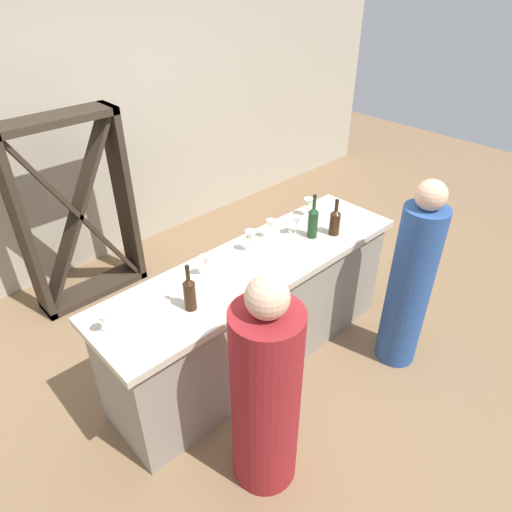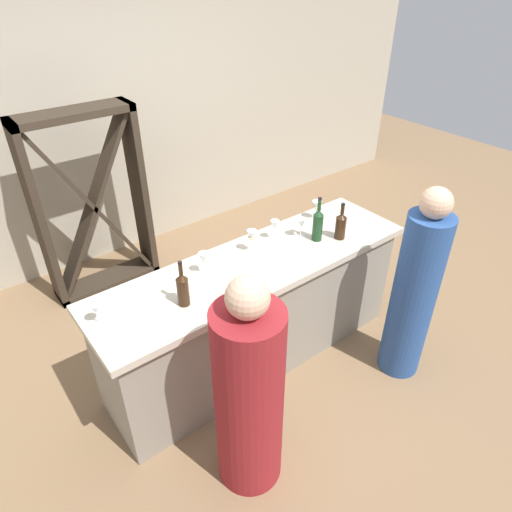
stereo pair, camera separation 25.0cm
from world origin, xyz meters
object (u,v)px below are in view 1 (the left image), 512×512
Objects in this scene: wine_rack at (77,214)px; person_left_guest at (410,284)px; wine_glass_near_right at (206,262)px; wine_glass_far_center at (271,225)px; wine_glass_near_center at (103,320)px; wine_bottle_center_amber_brown at (335,221)px; wine_glass_far_left at (250,238)px; wine_bottle_leftmost_amber_brown at (190,293)px; wine_glass_near_left at (296,222)px; wine_glass_far_right at (308,204)px; wine_bottle_second_left_olive_green at (313,221)px; person_center_guest at (266,396)px.

person_left_guest is at bearing -60.52° from wine_rack.
wine_glass_far_center is (0.64, 0.05, -0.00)m from wine_glass_near_right.
wine_glass_near_center is at bearing -109.21° from wine_rack.
wine_glass_far_center is at bearing 144.83° from wine_bottle_center_amber_brown.
wine_glass_near_right is 0.41m from wine_glass_far_left.
wine_rack is 1.75m from wine_bottle_leftmost_amber_brown.
wine_glass_near_center is (-1.55, 0.01, -0.01)m from wine_glass_near_left.
wine_glass_near_right is (-0.81, 0.04, 0.00)m from wine_glass_near_left.
person_left_guest is at bearing -77.98° from wine_bottle_center_amber_brown.
wine_glass_near_center is at bearing -176.35° from wine_glass_far_center.
wine_rack is at bearing 87.38° from wine_bottle_leftmost_amber_brown.
wine_bottle_center_amber_brown is 0.33m from wine_glass_far_right.
wine_glass_near_right is (0.74, 0.04, 0.02)m from wine_glass_near_center.
wine_glass_near_right is at bearing 2.80° from wine_glass_near_center.
person_left_guest reaches higher than wine_bottle_leftmost_amber_brown.
wine_glass_far_center is at bearing 141.88° from wine_bottle_second_left_olive_green.
person_left_guest is 1.03× the size of person_center_guest.
wine_glass_far_left is (0.60, -1.53, 0.19)m from wine_rack.
wine_bottle_leftmost_amber_brown is at bearing -172.29° from wine_glass_near_left.
person_left_guest is at bearing -68.13° from wine_bottle_second_left_olive_green.
person_center_guest is at bearing 85.58° from person_left_guest.
wine_glass_near_left is 0.81m from wine_glass_near_right.
wine_glass_far_left is at bearing 17.41° from wine_bottle_leftmost_amber_brown.
wine_glass_near_center is 1.85m from wine_glass_far_right.
person_left_guest reaches higher than wine_glass_far_right.
person_center_guest is at bearing -128.30° from wine_glass_far_left.
wine_glass_far_right is at bearing 4.07° from wine_glass_near_center.
person_center_guest is (-0.07, -2.37, -0.17)m from wine_rack.
wine_glass_near_center is at bearing -176.98° from wine_glass_far_left.
wine_bottle_center_amber_brown is at bearing 8.50° from person_left_guest.
wine_glass_near_right is at bearing 167.67° from wine_bottle_center_amber_brown.
wine_rack reaches higher than wine_glass_near_right.
wine_glass_far_center is 0.11× the size of person_center_guest.
person_center_guest is (0.01, -0.63, -0.36)m from wine_bottle_leftmost_amber_brown.
wine_bottle_leftmost_amber_brown is 0.32m from wine_glass_near_right.
wine_glass_far_right is at bearing 25.07° from wine_glass_near_left.
person_center_guest is at bearing -58.31° from wine_glass_near_center.
wine_bottle_leftmost_amber_brown is 1.30m from wine_bottle_center_amber_brown.
wine_glass_near_left and wine_glass_far_center have the same top height.
person_left_guest reaches higher than wine_glass_near_center.
wine_bottle_center_amber_brown reaches higher than wine_glass_near_right.
person_center_guest is at bearing -89.12° from wine_bottle_leftmost_amber_brown.
wine_glass_far_right is at bearing -43.00° from person_center_guest.
wine_bottle_center_amber_brown is (1.30, -0.04, -0.01)m from wine_bottle_leftmost_amber_brown.
wine_rack is 1.65m from wine_glass_far_left.
wine_glass_near_center is (-1.77, 0.19, -0.01)m from wine_bottle_center_amber_brown.
person_center_guest is (-1.14, -0.68, -0.37)m from wine_bottle_second_left_olive_green.
wine_rack is 2.16m from wine_bottle_center_amber_brown.
wine_bottle_center_amber_brown is 1.46m from person_center_guest.
person_center_guest reaches higher than wine_glass_near_right.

